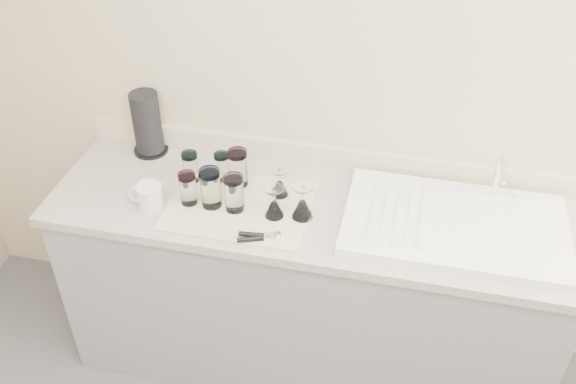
% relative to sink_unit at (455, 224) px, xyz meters
% --- Properties ---
extents(room_envelope, '(3.54, 3.50, 2.52)m').
position_rel_sink_unit_xyz_m(room_envelope, '(-0.55, -1.20, 0.64)').
color(room_envelope, '#4A4A4E').
rests_on(room_envelope, ground).
extents(counter_unit, '(2.06, 0.62, 0.90)m').
position_rel_sink_unit_xyz_m(counter_unit, '(-0.55, -0.00, -0.47)').
color(counter_unit, slate).
rests_on(counter_unit, ground).
extents(sink_unit, '(0.82, 0.50, 0.22)m').
position_rel_sink_unit_xyz_m(sink_unit, '(0.00, 0.00, 0.00)').
color(sink_unit, white).
rests_on(sink_unit, counter_unit).
extents(dish_towel, '(0.55, 0.42, 0.01)m').
position_rel_sink_unit_xyz_m(dish_towel, '(-0.82, -0.06, -0.02)').
color(dish_towel, beige).
rests_on(dish_towel, counter_unit).
extents(tumbler_teal, '(0.07, 0.07, 0.13)m').
position_rel_sink_unit_xyz_m(tumbler_teal, '(-1.06, 0.05, 0.06)').
color(tumbler_teal, white).
rests_on(tumbler_teal, dish_towel).
extents(tumbler_cyan, '(0.06, 0.06, 0.12)m').
position_rel_sink_unit_xyz_m(tumbler_cyan, '(-0.93, 0.09, 0.05)').
color(tumbler_cyan, white).
rests_on(tumbler_cyan, dish_towel).
extents(tumbler_purple, '(0.08, 0.08, 0.16)m').
position_rel_sink_unit_xyz_m(tumbler_purple, '(-0.86, 0.07, 0.07)').
color(tumbler_purple, white).
rests_on(tumbler_purple, dish_towel).
extents(tumbler_magenta, '(0.07, 0.07, 0.14)m').
position_rel_sink_unit_xyz_m(tumbler_magenta, '(-1.01, -0.09, 0.06)').
color(tumbler_magenta, white).
rests_on(tumbler_magenta, dish_towel).
extents(tumbler_blue, '(0.08, 0.08, 0.16)m').
position_rel_sink_unit_xyz_m(tumbler_blue, '(-0.92, -0.08, 0.07)').
color(tumbler_blue, white).
rests_on(tumbler_blue, dish_towel).
extents(tumbler_lavender, '(0.08, 0.08, 0.15)m').
position_rel_sink_unit_xyz_m(tumbler_lavender, '(-0.83, -0.09, 0.07)').
color(tumbler_lavender, white).
rests_on(tumbler_lavender, dish_towel).
extents(goblet_back_left, '(0.07, 0.07, 0.12)m').
position_rel_sink_unit_xyz_m(goblet_back_left, '(-0.68, 0.04, 0.03)').
color(goblet_back_left, white).
rests_on(goblet_back_left, dish_towel).
extents(goblet_front_left, '(0.07, 0.07, 0.13)m').
position_rel_sink_unit_xyz_m(goblet_front_left, '(-0.67, -0.09, 0.03)').
color(goblet_front_left, white).
rests_on(goblet_front_left, dish_towel).
extents(goblet_front_right, '(0.08, 0.08, 0.15)m').
position_rel_sink_unit_xyz_m(goblet_front_right, '(-0.57, -0.07, 0.04)').
color(goblet_front_right, white).
rests_on(goblet_front_right, dish_towel).
extents(can_opener, '(0.16, 0.08, 0.02)m').
position_rel_sink_unit_xyz_m(can_opener, '(-0.69, -0.23, -0.00)').
color(can_opener, silver).
rests_on(can_opener, dish_towel).
extents(white_mug, '(0.14, 0.10, 0.10)m').
position_rel_sink_unit_xyz_m(white_mug, '(-1.16, -0.14, 0.03)').
color(white_mug, silver).
rests_on(white_mug, counter_unit).
extents(paper_towel_roll, '(0.15, 0.15, 0.28)m').
position_rel_sink_unit_xyz_m(paper_towel_roll, '(-1.31, 0.23, 0.12)').
color(paper_towel_roll, black).
rests_on(paper_towel_roll, counter_unit).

